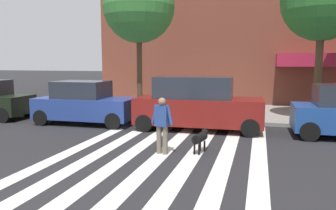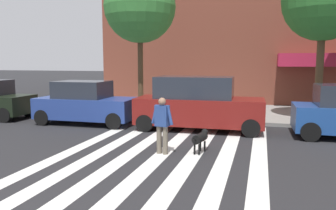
{
  "view_description": "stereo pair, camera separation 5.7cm",
  "coord_description": "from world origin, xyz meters",
  "px_view_note": "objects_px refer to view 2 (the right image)",
  "views": [
    {
      "loc": [
        4.14,
        -2.56,
        2.65
      ],
      "look_at": [
        1.77,
        5.99,
        1.49
      ],
      "focal_mm": 35.4,
      "sensor_mm": 36.0,
      "label": 1
    },
    {
      "loc": [
        4.19,
        -2.55,
        2.65
      ],
      "look_at": [
        1.77,
        5.99,
        1.49
      ],
      "focal_mm": 35.4,
      "sensor_mm": 36.0,
      "label": 2
    }
  ],
  "objects_px": {
    "parked_car_behind_first": "(86,103)",
    "parked_car_third_in_line": "(198,104)",
    "street_tree_middle": "(324,0)",
    "dog_on_leash": "(201,138)",
    "street_tree_nearest": "(140,7)",
    "pedestrian_dog_walker": "(162,122)"
  },
  "relations": [
    {
      "from": "street_tree_middle",
      "to": "dog_on_leash",
      "type": "height_order",
      "value": "street_tree_middle"
    },
    {
      "from": "parked_car_behind_first",
      "to": "street_tree_middle",
      "type": "xyz_separation_m",
      "value": [
        9.58,
        2.66,
        4.28
      ]
    },
    {
      "from": "street_tree_middle",
      "to": "pedestrian_dog_walker",
      "type": "height_order",
      "value": "street_tree_middle"
    },
    {
      "from": "pedestrian_dog_walker",
      "to": "dog_on_leash",
      "type": "relative_size",
      "value": 1.6
    },
    {
      "from": "parked_car_third_in_line",
      "to": "street_tree_middle",
      "type": "height_order",
      "value": "street_tree_middle"
    },
    {
      "from": "parked_car_behind_first",
      "to": "dog_on_leash",
      "type": "height_order",
      "value": "parked_car_behind_first"
    },
    {
      "from": "parked_car_behind_first",
      "to": "street_tree_nearest",
      "type": "xyz_separation_m",
      "value": [
        1.58,
        2.51,
        4.34
      ]
    },
    {
      "from": "parked_car_third_in_line",
      "to": "street_tree_nearest",
      "type": "relative_size",
      "value": 0.73
    },
    {
      "from": "street_tree_middle",
      "to": "pedestrian_dog_walker",
      "type": "bearing_deg",
      "value": -128.54
    },
    {
      "from": "street_tree_middle",
      "to": "dog_on_leash",
      "type": "distance_m",
      "value": 8.53
    },
    {
      "from": "dog_on_leash",
      "to": "parked_car_behind_first",
      "type": "bearing_deg",
      "value": 150.05
    },
    {
      "from": "pedestrian_dog_walker",
      "to": "parked_car_third_in_line",
      "type": "bearing_deg",
      "value": 84.61
    },
    {
      "from": "street_tree_nearest",
      "to": "dog_on_leash",
      "type": "distance_m",
      "value": 8.46
    },
    {
      "from": "street_tree_middle",
      "to": "pedestrian_dog_walker",
      "type": "distance_m",
      "value": 9.12
    },
    {
      "from": "parked_car_third_in_line",
      "to": "pedestrian_dog_walker",
      "type": "height_order",
      "value": "parked_car_third_in_line"
    },
    {
      "from": "parked_car_behind_first",
      "to": "parked_car_third_in_line",
      "type": "bearing_deg",
      "value": -0.01
    },
    {
      "from": "parked_car_behind_first",
      "to": "parked_car_third_in_line",
      "type": "height_order",
      "value": "parked_car_third_in_line"
    },
    {
      "from": "parked_car_third_in_line",
      "to": "street_tree_middle",
      "type": "bearing_deg",
      "value": 29.6
    },
    {
      "from": "dog_on_leash",
      "to": "pedestrian_dog_walker",
      "type": "bearing_deg",
      "value": -156.96
    },
    {
      "from": "street_tree_nearest",
      "to": "dog_on_leash",
      "type": "height_order",
      "value": "street_tree_nearest"
    },
    {
      "from": "street_tree_middle",
      "to": "dog_on_leash",
      "type": "bearing_deg",
      "value": -124.2
    },
    {
      "from": "street_tree_middle",
      "to": "dog_on_leash",
      "type": "relative_size",
      "value": 6.54
    }
  ]
}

